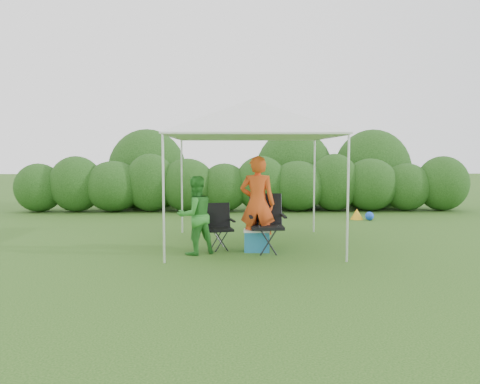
{
  "coord_description": "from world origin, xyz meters",
  "views": [
    {
      "loc": [
        -0.45,
        -8.54,
        1.76
      ],
      "look_at": [
        -0.23,
        0.4,
        1.05
      ],
      "focal_mm": 35.0,
      "sensor_mm": 36.0,
      "label": 1
    }
  ],
  "objects_px": {
    "chair_right": "(266,219)",
    "woman": "(195,215)",
    "cooler": "(257,240)",
    "canopy": "(252,118)",
    "man": "(257,204)",
    "chair_left": "(219,223)"
  },
  "relations": [
    {
      "from": "canopy",
      "to": "cooler",
      "type": "bearing_deg",
      "value": -83.64
    },
    {
      "from": "woman",
      "to": "cooler",
      "type": "xyz_separation_m",
      "value": [
        1.1,
        0.21,
        -0.49
      ]
    },
    {
      "from": "canopy",
      "to": "woman",
      "type": "distance_m",
      "value": 2.21
    },
    {
      "from": "woman",
      "to": "man",
      "type": "bearing_deg",
      "value": 161.39
    },
    {
      "from": "chair_left",
      "to": "chair_right",
      "type": "bearing_deg",
      "value": -29.95
    },
    {
      "from": "chair_right",
      "to": "cooler",
      "type": "distance_m",
      "value": 0.43
    },
    {
      "from": "chair_left",
      "to": "cooler",
      "type": "xyz_separation_m",
      "value": [
        0.7,
        -0.27,
        -0.28
      ]
    },
    {
      "from": "chair_right",
      "to": "woman",
      "type": "relative_size",
      "value": 0.76
    },
    {
      "from": "canopy",
      "to": "chair_right",
      "type": "height_order",
      "value": "canopy"
    },
    {
      "from": "canopy",
      "to": "cooler",
      "type": "xyz_separation_m",
      "value": [
        0.07,
        -0.61,
        -2.26
      ]
    },
    {
      "from": "chair_right",
      "to": "canopy",
      "type": "bearing_deg",
      "value": 109.79
    },
    {
      "from": "chair_left",
      "to": "woman",
      "type": "height_order",
      "value": "woman"
    },
    {
      "from": "canopy",
      "to": "man",
      "type": "height_order",
      "value": "canopy"
    },
    {
      "from": "woman",
      "to": "chair_left",
      "type": "bearing_deg",
      "value": -160.4
    },
    {
      "from": "chair_left",
      "to": "cooler",
      "type": "distance_m",
      "value": 0.8
    },
    {
      "from": "cooler",
      "to": "canopy",
      "type": "bearing_deg",
      "value": 99.3
    },
    {
      "from": "man",
      "to": "woman",
      "type": "distance_m",
      "value": 1.15
    },
    {
      "from": "man",
      "to": "cooler",
      "type": "bearing_deg",
      "value": 75.92
    },
    {
      "from": "chair_right",
      "to": "cooler",
      "type": "relative_size",
      "value": 2.14
    },
    {
      "from": "woman",
      "to": "cooler",
      "type": "height_order",
      "value": "woman"
    },
    {
      "from": "canopy",
      "to": "man",
      "type": "relative_size",
      "value": 1.78
    },
    {
      "from": "chair_left",
      "to": "man",
      "type": "bearing_deg",
      "value": -31.27
    }
  ]
}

